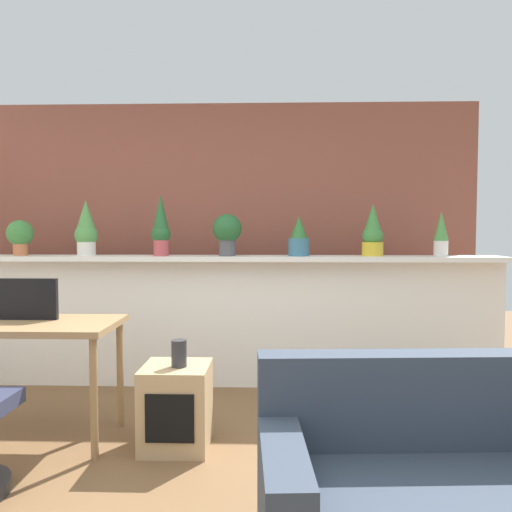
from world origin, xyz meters
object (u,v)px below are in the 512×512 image
at_px(potted_plant_6, 441,233).
at_px(vase_on_shelf, 179,353).
at_px(potted_plant_5, 373,233).
at_px(potted_plant_1, 86,229).
at_px(potted_plant_4, 299,238).
at_px(side_cube_shelf, 176,406).
at_px(couch, 464,503).
at_px(desk, 28,335).
at_px(potted_plant_3, 227,231).
at_px(tv_monitor, 27,299).
at_px(potted_plant_2, 161,226).
at_px(potted_plant_0, 20,235).

xyz_separation_m(potted_plant_6, vase_on_shelf, (-1.95, -1.24, -0.71)).
height_order(potted_plant_5, potted_plant_6, potted_plant_5).
bearing_deg(potted_plant_1, potted_plant_4, -0.28).
bearing_deg(side_cube_shelf, vase_on_shelf, -37.28).
bearing_deg(couch, desk, 152.70).
xyz_separation_m(potted_plant_3, side_cube_shelf, (-0.21, -1.19, -1.05)).
distance_m(potted_plant_6, tv_monitor, 3.16).
distance_m(potted_plant_1, couch, 3.43).
distance_m(potted_plant_5, desk, 2.70).
xyz_separation_m(potted_plant_3, potted_plant_5, (1.21, 0.04, -0.01)).
height_order(potted_plant_2, potted_plant_3, potted_plant_2).
bearing_deg(side_cube_shelf, potted_plant_1, 128.92).
bearing_deg(potted_plant_4, potted_plant_6, 0.20).
xyz_separation_m(potted_plant_0, vase_on_shelf, (1.57, -1.23, -0.69)).
distance_m(tv_monitor, vase_on_shelf, 1.06).
distance_m(side_cube_shelf, vase_on_shelf, 0.33).
xyz_separation_m(potted_plant_0, couch, (2.86, -2.31, -0.99)).
relative_size(potted_plant_0, potted_plant_3, 0.86).
xyz_separation_m(potted_plant_3, potted_plant_6, (1.76, 0.03, -0.02)).
height_order(vase_on_shelf, couch, couch).
bearing_deg(potted_plant_2, couch, -53.87).
height_order(potted_plant_2, side_cube_shelf, potted_plant_2).
relative_size(potted_plant_0, potted_plant_6, 0.80).
bearing_deg(couch, potted_plant_3, 115.84).
relative_size(potted_plant_2, potted_plant_5, 1.17).
xyz_separation_m(desk, side_cube_shelf, (0.94, -0.07, -0.42)).
distance_m(desk, tv_monitor, 0.23).
bearing_deg(side_cube_shelf, potted_plant_5, 41.13).
distance_m(potted_plant_1, tv_monitor, 1.16).
bearing_deg(potted_plant_1, tv_monitor, -89.50).
relative_size(potted_plant_6, side_cube_shelf, 0.74).
bearing_deg(potted_plant_3, potted_plant_4, 2.03).
xyz_separation_m(potted_plant_0, side_cube_shelf, (1.55, -1.21, -1.02)).
xyz_separation_m(potted_plant_0, desk, (0.61, -1.15, -0.61)).
relative_size(potted_plant_3, desk, 0.32).
height_order(potted_plant_2, potted_plant_5, potted_plant_2).
bearing_deg(side_cube_shelf, tv_monitor, 171.54).
height_order(potted_plant_1, vase_on_shelf, potted_plant_1).
xyz_separation_m(potted_plant_0, potted_plant_1, (0.56, 0.01, 0.05)).
xyz_separation_m(potted_plant_0, tv_monitor, (0.57, -1.07, -0.39)).
relative_size(desk, couch, 0.69).
height_order(potted_plant_0, potted_plant_2, potted_plant_2).
bearing_deg(potted_plant_1, potted_plant_0, -179.01).
bearing_deg(vase_on_shelf, potted_plant_0, 141.93).
distance_m(potted_plant_2, desk, 1.43).
distance_m(potted_plant_3, side_cube_shelf, 1.60).
bearing_deg(potted_plant_2, potted_plant_4, 2.09).
bearing_deg(desk, potted_plant_4, 33.45).
distance_m(potted_plant_1, potted_plant_3, 1.19).
xyz_separation_m(potted_plant_1, potted_plant_5, (2.40, 0.01, -0.03)).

